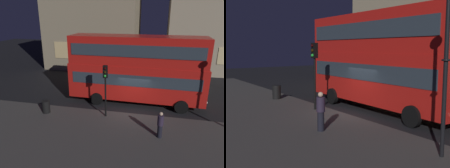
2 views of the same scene
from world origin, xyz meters
TOP-DOWN VIEW (x-y plane):
  - ground_plane at (0.00, 0.00)m, footprint 80.00×80.00m
  - sidewalk_slab at (0.00, -5.39)m, footprint 44.00×9.53m
  - building_with_clock at (-7.28, 13.72)m, footprint 12.00×7.57m
  - double_decker_bus at (-0.03, 1.81)m, footprint 11.13×2.94m
  - traffic_light_near_kerb at (-1.76, -1.49)m, footprint 0.34×0.37m
  - pedestrian at (2.11, -3.45)m, footprint 0.37×0.37m
  - litter_bin at (-6.28, -1.91)m, footprint 0.58×0.58m

SIDE VIEW (x-z plane):
  - ground_plane at x=0.00m, z-range 0.00..0.00m
  - sidewalk_slab at x=0.00m, z-range 0.00..0.12m
  - litter_bin at x=-6.28m, z-range 0.12..1.07m
  - pedestrian at x=2.11m, z-range 0.14..1.82m
  - traffic_light_near_kerb at x=-1.76m, z-range 0.96..4.75m
  - double_decker_bus at x=-0.03m, z-range 0.32..5.92m
  - building_with_clock at x=-7.28m, z-range 0.00..14.44m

